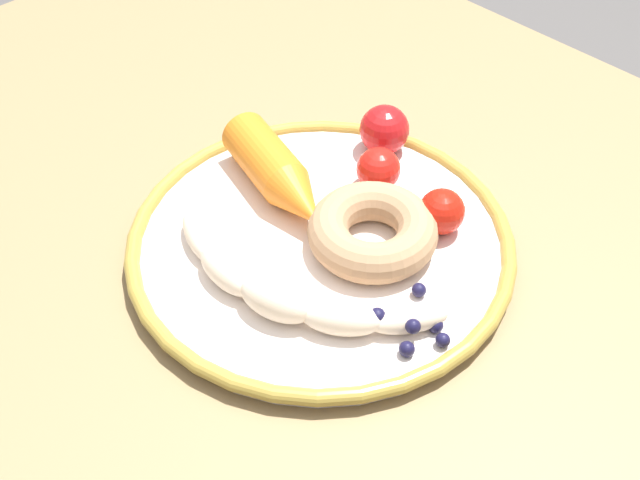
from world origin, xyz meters
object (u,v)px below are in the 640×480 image
at_px(carrot_orange, 279,176).
at_px(donut, 373,231).
at_px(tomato_mid, 442,211).
at_px(blueberry_pile, 413,323).
at_px(banana, 285,291).
at_px(tomato_near, 384,130).
at_px(tomato_far, 378,169).
at_px(dining_table, 349,317).
at_px(plate, 320,243).

height_order(carrot_orange, donut, carrot_orange).
bearing_deg(tomato_mid, blueberry_pile, 119.91).
distance_m(banana, tomato_near, 0.19).
bearing_deg(blueberry_pile, tomato_mid, -60.09).
relative_size(banana, tomato_far, 6.03).
relative_size(banana, tomato_mid, 6.03).
height_order(dining_table, donut, donut).
xyz_separation_m(plate, donut, (-0.03, -0.02, 0.02)).
distance_m(blueberry_pile, tomato_far, 0.15).
bearing_deg(dining_table, banana, 105.87).
xyz_separation_m(dining_table, tomato_mid, (-0.05, -0.04, 0.14)).
relative_size(donut, tomato_near, 2.31).
distance_m(donut, blueberry_pile, 0.09).
bearing_deg(donut, tomato_far, -50.45).
height_order(banana, tomato_mid, tomato_mid).
bearing_deg(tomato_far, dining_table, 107.45).
distance_m(dining_table, plate, 0.12).
bearing_deg(blueberry_pile, tomato_far, -37.87).
distance_m(dining_table, donut, 0.14).
bearing_deg(tomato_mid, plate, 53.81).
xyz_separation_m(carrot_orange, tomato_mid, (-0.12, -0.06, -0.00)).
distance_m(donut, tomato_near, 0.12).
relative_size(dining_table, plate, 3.51).
height_order(dining_table, banana, banana).
bearing_deg(dining_table, carrot_orange, 20.32).
bearing_deg(donut, banana, 87.63).
bearing_deg(carrot_orange, dining_table, -159.68).
xyz_separation_m(blueberry_pile, tomato_far, (0.12, -0.09, 0.01)).
relative_size(tomato_near, tomato_mid, 1.18).
relative_size(dining_table, banana, 4.82).
xyz_separation_m(donut, tomato_near, (0.07, -0.09, 0.01)).
height_order(carrot_orange, blueberry_pile, carrot_orange).
xyz_separation_m(plate, carrot_orange, (0.06, -0.01, 0.02)).
bearing_deg(donut, tomato_mid, -114.57).
distance_m(blueberry_pile, tomato_mid, 0.11).
bearing_deg(banana, tomato_near, -68.43).
xyz_separation_m(plate, blueberry_pile, (-0.11, 0.02, 0.01)).
bearing_deg(banana, donut, -92.37).
bearing_deg(tomato_mid, tomato_near, -22.74).
bearing_deg(dining_table, tomato_far, -72.55).
xyz_separation_m(dining_table, donut, (-0.03, 0.01, 0.14)).
relative_size(plate, banana, 1.37).
distance_m(dining_table, tomato_near, 0.17).
distance_m(plate, banana, 0.07).
bearing_deg(dining_table, tomato_near, -62.15).
distance_m(donut, tomato_mid, 0.06).
bearing_deg(dining_table, donut, 159.60).
bearing_deg(tomato_far, plate, 99.17).
height_order(donut, tomato_far, tomato_far).
bearing_deg(plate, dining_table, -91.10).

